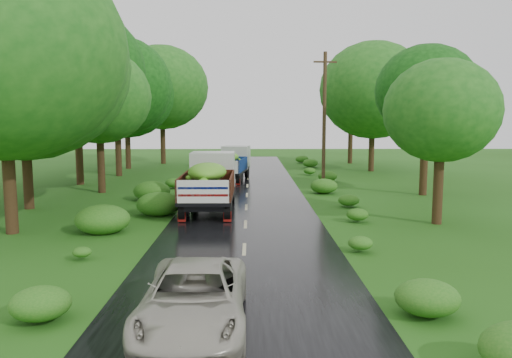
{
  "coord_description": "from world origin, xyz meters",
  "views": [
    {
      "loc": [
        0.22,
        -12.46,
        4.42
      ],
      "look_at": [
        0.46,
        9.86,
        1.7
      ],
      "focal_mm": 35.0,
      "sensor_mm": 36.0,
      "label": 1
    }
  ],
  "objects_px": {
    "truck_near": "(210,179)",
    "utility_pole": "(324,118)",
    "truck_far": "(232,162)",
    "car": "(194,298)"
  },
  "relations": [
    {
      "from": "utility_pole",
      "to": "car",
      "type": "bearing_deg",
      "value": -110.25
    },
    {
      "from": "truck_near",
      "to": "utility_pole",
      "type": "distance_m",
      "value": 11.62
    },
    {
      "from": "truck_far",
      "to": "utility_pole",
      "type": "bearing_deg",
      "value": -15.55
    },
    {
      "from": "truck_near",
      "to": "car",
      "type": "bearing_deg",
      "value": -86.69
    },
    {
      "from": "truck_near",
      "to": "utility_pole",
      "type": "bearing_deg",
      "value": 53.05
    },
    {
      "from": "truck_far",
      "to": "car",
      "type": "height_order",
      "value": "truck_far"
    },
    {
      "from": "car",
      "to": "utility_pole",
      "type": "relative_size",
      "value": 0.54
    },
    {
      "from": "truck_near",
      "to": "car",
      "type": "xyz_separation_m",
      "value": [
        0.77,
        -13.69,
        -0.85
      ]
    },
    {
      "from": "truck_far",
      "to": "utility_pole",
      "type": "distance_m",
      "value": 7.4
    },
    {
      "from": "truck_near",
      "to": "car",
      "type": "distance_m",
      "value": 13.74
    }
  ]
}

